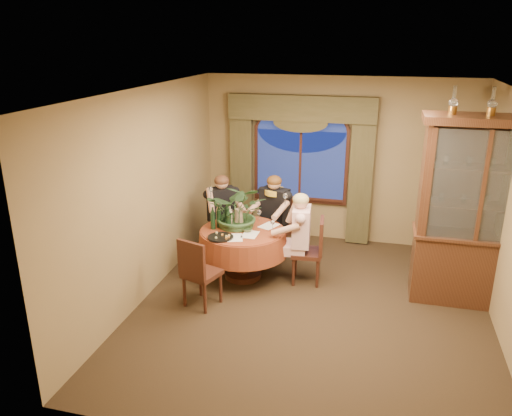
% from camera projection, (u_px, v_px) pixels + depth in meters
% --- Properties ---
extents(floor, '(5.00, 5.00, 0.00)m').
position_uv_depth(floor, '(312.00, 308.00, 6.58)').
color(floor, black).
rests_on(floor, ground).
extents(wall_back, '(4.50, 0.00, 4.50)m').
position_uv_depth(wall_back, '(336.00, 161.00, 8.41)').
color(wall_back, olive).
rests_on(wall_back, ground).
extents(ceiling, '(5.00, 5.00, 0.00)m').
position_uv_depth(ceiling, '(321.00, 92.00, 5.67)').
color(ceiling, white).
rests_on(ceiling, wall_back).
extents(window, '(1.62, 0.10, 1.32)m').
position_uv_depth(window, '(300.00, 166.00, 8.52)').
color(window, navy).
rests_on(window, wall_back).
extents(arched_transom, '(1.60, 0.06, 0.44)m').
position_uv_depth(arched_transom, '(302.00, 120.00, 8.27)').
color(arched_transom, navy).
rests_on(arched_transom, wall_back).
extents(drapery_left, '(0.38, 0.14, 2.32)m').
position_uv_depth(drapery_left, '(242.00, 169.00, 8.76)').
color(drapery_left, '#3F3B20').
rests_on(drapery_left, floor).
extents(drapery_right, '(0.38, 0.14, 2.32)m').
position_uv_depth(drapery_right, '(361.00, 177.00, 8.27)').
color(drapery_right, '#3F3B20').
rests_on(drapery_right, floor).
extents(swag_valance, '(2.45, 0.16, 0.42)m').
position_uv_depth(swag_valance, '(301.00, 108.00, 8.13)').
color(swag_valance, '#3F3B20').
rests_on(swag_valance, wall_back).
extents(dining_table, '(1.70, 1.70, 0.75)m').
position_uv_depth(dining_table, '(243.00, 253.00, 7.32)').
color(dining_table, maroon).
rests_on(dining_table, floor).
extents(china_cabinet, '(1.53, 0.60, 2.49)m').
position_uv_depth(china_cabinet, '(475.00, 213.00, 6.38)').
color(china_cabinet, '#3A1F12').
rests_on(china_cabinet, floor).
extents(oil_lamp_left, '(0.11, 0.11, 0.34)m').
position_uv_depth(oil_lamp_left, '(454.00, 100.00, 6.02)').
color(oil_lamp_left, '#A5722D').
rests_on(oil_lamp_left, china_cabinet).
extents(oil_lamp_center, '(0.11, 0.11, 0.34)m').
position_uv_depth(oil_lamp_center, '(493.00, 101.00, 5.92)').
color(oil_lamp_center, '#A5722D').
rests_on(oil_lamp_center, china_cabinet).
extents(chair_right, '(0.46, 0.46, 0.96)m').
position_uv_depth(chair_right, '(307.00, 251.00, 7.15)').
color(chair_right, black).
rests_on(chair_right, floor).
extents(chair_back_right, '(0.55, 0.55, 0.96)m').
position_uv_depth(chair_back_right, '(278.00, 229.00, 7.96)').
color(chair_back_right, black).
rests_on(chair_back_right, floor).
extents(chair_back, '(0.59, 0.59, 0.96)m').
position_uv_depth(chair_back, '(225.00, 227.00, 8.04)').
color(chair_back, black).
rests_on(chair_back, floor).
extents(chair_front_left, '(0.53, 0.53, 0.96)m').
position_uv_depth(chair_front_left, '(202.00, 272.00, 6.52)').
color(chair_front_left, black).
rests_on(chair_front_left, floor).
extents(person_pink, '(0.49, 0.52, 1.34)m').
position_uv_depth(person_pink, '(301.00, 238.00, 7.10)').
color(person_pink, beige).
rests_on(person_pink, floor).
extents(person_back, '(0.66, 0.65, 1.35)m').
position_uv_depth(person_back, '(222.00, 216.00, 7.98)').
color(person_back, black).
rests_on(person_back, floor).
extents(person_scarf, '(0.61, 0.59, 1.37)m').
position_uv_depth(person_scarf, '(275.00, 217.00, 7.90)').
color(person_scarf, black).
rests_on(person_scarf, floor).
extents(stoneware_vase, '(0.14, 0.14, 0.26)m').
position_uv_depth(stoneware_vase, '(239.00, 217.00, 7.32)').
color(stoneware_vase, tan).
rests_on(stoneware_vase, dining_table).
extents(centerpiece_plant, '(0.86, 0.96, 0.75)m').
position_uv_depth(centerpiece_plant, '(239.00, 189.00, 7.14)').
color(centerpiece_plant, '#2F512C').
rests_on(centerpiece_plant, dining_table).
extents(olive_bowl, '(0.15, 0.15, 0.05)m').
position_uv_depth(olive_bowl, '(247.00, 230.00, 7.12)').
color(olive_bowl, '#4A5830').
rests_on(olive_bowl, dining_table).
extents(cheese_platter, '(0.36, 0.36, 0.02)m').
position_uv_depth(cheese_platter, '(221.00, 237.00, 6.90)').
color(cheese_platter, black).
rests_on(cheese_platter, dining_table).
extents(wine_bottle_0, '(0.07, 0.07, 0.33)m').
position_uv_depth(wine_bottle_0, '(213.00, 218.00, 7.18)').
color(wine_bottle_0, black).
rests_on(wine_bottle_0, dining_table).
extents(wine_bottle_1, '(0.07, 0.07, 0.33)m').
position_uv_depth(wine_bottle_1, '(230.00, 217.00, 7.22)').
color(wine_bottle_1, tan).
rests_on(wine_bottle_1, dining_table).
extents(wine_bottle_2, '(0.07, 0.07, 0.33)m').
position_uv_depth(wine_bottle_2, '(219.00, 216.00, 7.24)').
color(wine_bottle_2, black).
rests_on(wine_bottle_2, dining_table).
extents(wine_bottle_3, '(0.07, 0.07, 0.33)m').
position_uv_depth(wine_bottle_3, '(229.00, 219.00, 7.13)').
color(wine_bottle_3, black).
rests_on(wine_bottle_3, dining_table).
extents(wine_bottle_4, '(0.07, 0.07, 0.33)m').
position_uv_depth(wine_bottle_4, '(227.00, 214.00, 7.34)').
color(wine_bottle_4, black).
rests_on(wine_bottle_4, dining_table).
extents(wine_bottle_5, '(0.07, 0.07, 0.33)m').
position_uv_depth(wine_bottle_5, '(219.00, 214.00, 7.34)').
color(wine_bottle_5, tan).
rests_on(wine_bottle_5, dining_table).
extents(tasting_paper_0, '(0.22, 0.30, 0.00)m').
position_uv_depth(tasting_paper_0, '(250.00, 234.00, 7.01)').
color(tasting_paper_0, white).
rests_on(tasting_paper_0, dining_table).
extents(tasting_paper_1, '(0.31, 0.36, 0.00)m').
position_uv_depth(tasting_paper_1, '(269.00, 226.00, 7.34)').
color(tasting_paper_1, white).
rests_on(tasting_paper_1, dining_table).
extents(tasting_paper_2, '(0.29, 0.35, 0.00)m').
position_uv_depth(tasting_paper_2, '(235.00, 238.00, 6.91)').
color(tasting_paper_2, white).
rests_on(tasting_paper_2, dining_table).
extents(wine_glass_person_pink, '(0.07, 0.07, 0.18)m').
position_uv_depth(wine_glass_person_pink, '(273.00, 226.00, 7.10)').
color(wine_glass_person_pink, silver).
rests_on(wine_glass_person_pink, dining_table).
extents(wine_glass_person_back, '(0.07, 0.07, 0.18)m').
position_uv_depth(wine_glass_person_back, '(232.00, 215.00, 7.54)').
color(wine_glass_person_back, silver).
rests_on(wine_glass_person_back, dining_table).
extents(wine_glass_person_scarf, '(0.07, 0.07, 0.18)m').
position_uv_depth(wine_glass_person_scarf, '(259.00, 215.00, 7.51)').
color(wine_glass_person_scarf, silver).
rests_on(wine_glass_person_scarf, dining_table).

